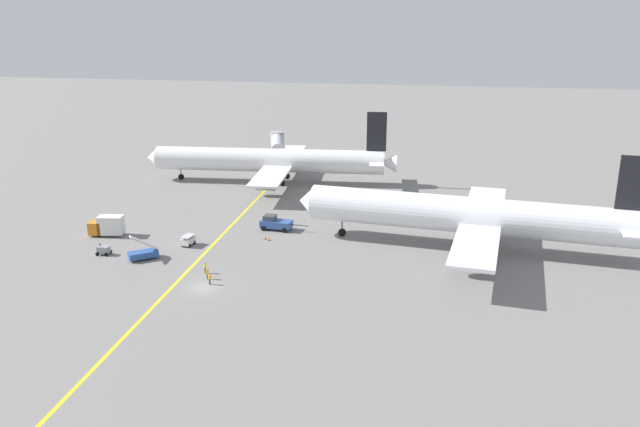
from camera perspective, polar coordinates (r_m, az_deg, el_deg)
ground_plane at (r=90.62m, az=-10.49°, el=-6.54°), size 600.00×600.00×0.00m
taxiway_stripe at (r=100.90m, az=-10.88°, el=-4.08°), size 6.29×119.88×0.01m
airliner_at_gate_left at (r=145.85m, az=-4.44°, el=4.78°), size 58.23×43.79×16.56m
airliner_being_pushed at (r=104.67m, az=13.18°, el=-0.16°), size 57.12×43.67×16.94m
pushback_tug at (r=112.97m, az=-4.04°, el=-0.85°), size 8.77×3.33×2.89m
gse_catering_truck_tall at (r=115.46m, az=-18.66°, el=-1.06°), size 6.18×3.44×3.50m
gse_stair_truck_yellow at (r=102.63m, az=-15.66°, el=-3.44°), size 4.74×4.41×4.06m
gse_baggage_cart_near_cluster at (r=107.10m, az=-11.82°, el=-2.39°), size 1.93×2.92×1.71m
gse_gpu_cart_small at (r=106.50m, az=-18.94°, el=-3.13°), size 2.16×1.67×1.90m
ground_crew_ramp_agent_by_cones at (r=91.01m, az=-9.94°, el=-5.81°), size 0.50×0.36×1.66m
ground_crew_marshaller_foreground at (r=95.05m, az=-10.32°, el=-4.82°), size 0.36×0.36×1.69m
ground_crew_wing_walker_right at (r=92.89m, az=-10.13°, el=-5.33°), size 0.36×0.46×1.69m
traffic_cone_wingtip_port at (r=107.73m, az=-4.64°, el=-2.29°), size 0.44×0.44×0.60m
traffic_cone_nose_left at (r=108.41m, az=-4.96°, el=-2.18°), size 0.44×0.44×0.60m
jet_bridge at (r=173.54m, az=-3.87°, el=6.42°), size 8.25×19.00×5.82m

